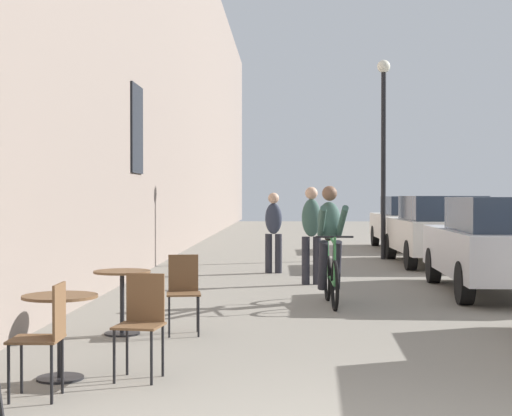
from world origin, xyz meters
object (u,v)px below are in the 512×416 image
Objects in this scene: cafe_table_near at (60,318)px; cafe_chair_near_toward_wall at (142,318)px; cafe_table_mid at (122,288)px; street_lamp at (384,133)px; cyclist_on_bicycle at (330,248)px; cafe_chair_mid_toward_street at (183,288)px; cafe_chair_near_toward_street at (46,332)px; parked_car_second at (501,244)px; parked_car_fourth at (410,222)px; parked_car_third at (437,229)px; pedestrian_near at (311,229)px; pedestrian_mid at (274,228)px.

cafe_chair_near_toward_wall is (0.69, 0.08, -0.00)m from cafe_table_near.
street_lamp is at bearing 68.40° from cafe_table_mid.
cafe_chair_mid_toward_street is at bearing -125.25° from cyclist_on_bicycle.
cafe_table_mid is at bearing 89.97° from cafe_chair_near_toward_street.
parked_car_second reaches higher than cafe_table_mid.
cyclist_on_bicycle is (1.88, 4.75, 0.29)m from cafe_chair_near_toward_wall.
parked_car_third is at bearing -92.10° from parked_car_fourth.
cafe_chair_mid_toward_street is at bearing -108.49° from street_lamp.
cafe_chair_near_toward_street is 14.46m from street_lamp.
cafe_chair_mid_toward_street is at bearing -107.79° from pedestrian_near.
cafe_table_near is 1.00× the size of cafe_table_mid.
cafe_table_near is at bearing -108.46° from parked_car_fourth.
street_lamp reaches higher than cyclist_on_bicycle.
cafe_chair_near_toward_street is at bearing -103.27° from cafe_chair_mid_toward_street.
pedestrian_near is at bearing 94.44° from cyclist_on_bicycle.
parked_car_fourth is at bearing 71.54° from cafe_table_near.
cyclist_on_bicycle reaches higher than cafe_chair_near_toward_street.
street_lamp is (1.76, 8.11, 2.30)m from cyclist_on_bicycle.
pedestrian_mid is (-0.70, 2.05, -0.06)m from pedestrian_near.
pedestrian_near is at bearing -109.11° from street_lamp.
cafe_chair_mid_toward_street is 10.22m from parked_car_third.
parked_car_third reaches higher than cafe_chair_near_toward_wall.
cyclist_on_bicycle is at bearing 46.54° from cafe_table_mid.
cyclist_on_bicycle is 12.18m from parked_car_fourth.
pedestrian_near reaches higher than cyclist_on_bicycle.
pedestrian_mid reaches higher than cafe_chair_near_toward_wall.
cafe_table_near is at bearing -108.04° from pedestrian_near.
parked_car_fourth is at bearing 69.24° from cafe_table_mid.
cafe_chair_near_toward_street and cafe_chair_mid_toward_street have the same top height.
street_lamp is (3.64, 12.85, 2.59)m from cafe_chair_near_toward_wall.
parked_car_third is at bearing 63.29° from cafe_chair_mid_toward_street.
cafe_chair_near_toward_wall is 0.20× the size of parked_car_fourth.
cafe_chair_mid_toward_street is 0.20× the size of parked_car_second.
cafe_table_near is 7.68m from pedestrian_near.
parked_car_third is (0.01, 5.34, 0.01)m from parked_car_second.
street_lamp reaches higher than parked_car_third.
cafe_chair_near_toward_street is 0.95m from cafe_chair_near_toward_wall.
parked_car_fourth is (5.47, 14.44, 0.28)m from cafe_table_mid.
cafe_chair_near_toward_wall reaches higher than cafe_table_mid.
parked_car_fourth is (0.19, 5.23, -0.01)m from parked_car_third.
cafe_table_mid is at bearing -119.84° from parked_car_third.
cafe_chair_mid_toward_street is (0.69, 0.08, -0.00)m from cafe_table_mid.
cafe_table_mid is at bearing -111.60° from street_lamp.
cyclist_on_bicycle is (1.80, 2.55, 0.29)m from cafe_chair_mid_toward_street.
pedestrian_near is (2.30, 7.94, 0.45)m from cafe_chair_near_toward_street.
cafe_table_mid is at bearing 87.98° from cafe_table_near.
cyclist_on_bicycle is (2.49, 2.63, 0.29)m from cafe_table_mid.
cafe_chair_near_toward_wall is 17.26m from parked_car_fourth.
cafe_chair_near_toward_wall is at bearing -112.42° from parked_car_third.
cafe_table_mid is at bearing 106.05° from cafe_chair_near_toward_wall.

